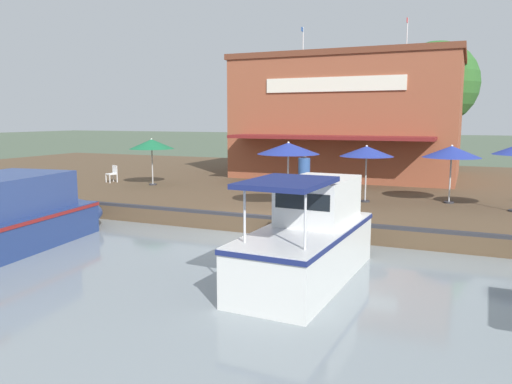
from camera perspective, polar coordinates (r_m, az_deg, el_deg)
The scene contains 14 objects.
ground_plane at distance 16.20m, azimuth 0.49°, elevation -5.15°, with size 220.00×220.00×0.00m, color #4C5B47.
quay_deck at distance 26.48m, azimuth 9.68°, elevation 0.70°, with size 22.00×56.00×0.60m, color brown.
quay_edge_fender at distance 16.15m, azimuth 0.63°, elevation -2.83°, with size 0.20×50.40×0.10m, color #2D2D33.
waterfront_restaurant at distance 28.97m, azimuth 10.77°, elevation 8.42°, with size 10.05×11.77×8.45m.
patio_umbrella_back_row at distance 20.18m, azimuth 21.46°, elevation 4.30°, with size 2.14×2.14×2.22m.
patio_umbrella_mid_patio_left at distance 17.68m, azimuth 3.72°, elevation 4.98°, with size 2.21×2.21×2.39m.
patio_umbrella_by_entrance at distance 24.51m, azimuth -11.84°, elevation 5.38°, with size 2.14×2.14×2.25m.
patio_umbrella_mid_patio_right at distance 19.54m, azimuth 12.52°, elevation 4.55°, with size 2.04×2.04×2.19m.
cafe_chair_beside_entrance at distance 26.17m, azimuth -16.07°, elevation 2.11°, with size 0.58×0.58×0.85m.
cafe_chair_mid_patio at distance 20.35m, azimuth 3.83°, elevation 0.71°, with size 0.44×0.44×0.85m.
person_near_entrance at distance 21.17m, azimuth 5.52°, elevation 2.76°, with size 0.50×0.50×1.78m.
motorboat_nearest_quay at distance 12.11m, azimuth 6.72°, elevation -5.17°, with size 5.93×2.13×2.47m.
tree_behind_restaurant at distance 32.90m, azimuth 19.50°, elevation 11.39°, with size 5.35×5.09×7.86m.
tree_upstream_bank at distance 31.17m, azimuth 9.86°, elevation 11.58°, with size 4.49×4.27×7.24m.
Camera 1 is at (14.54, 6.05, 3.80)m, focal length 35.00 mm.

